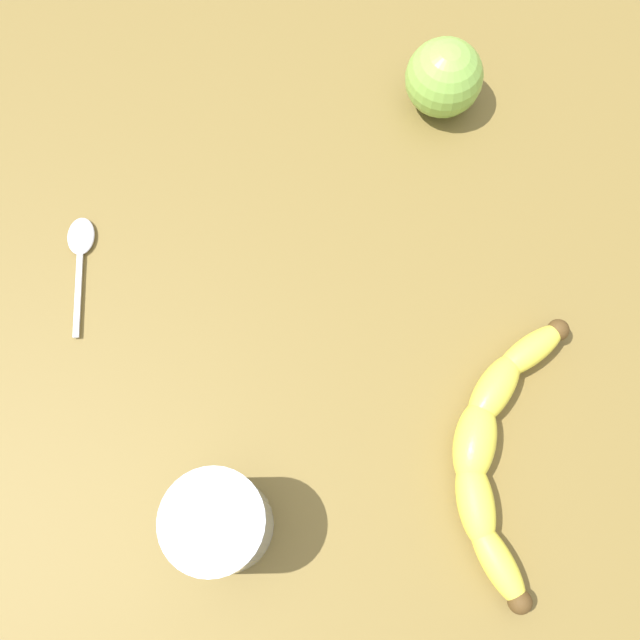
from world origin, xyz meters
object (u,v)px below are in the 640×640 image
(green_apple_fruit, at_px, (444,78))
(teaspoon, at_px, (81,243))
(smoothie_glass, at_px, (221,523))
(banana, at_px, (493,446))

(green_apple_fruit, distance_m, teaspoon, 0.36)
(smoothie_glass, xyz_separation_m, teaspoon, (-0.04, 0.27, -0.04))
(banana, xyz_separation_m, green_apple_fruit, (0.10, 0.31, 0.02))
(smoothie_glass, relative_size, green_apple_fruit, 1.23)
(smoothie_glass, bearing_deg, teaspoon, 98.06)
(smoothie_glass, height_order, teaspoon, smoothie_glass)
(smoothie_glass, height_order, green_apple_fruit, smoothie_glass)
(green_apple_fruit, bearing_deg, teaspoon, -177.43)
(smoothie_glass, distance_m, teaspoon, 0.28)
(banana, distance_m, smoothie_glass, 0.22)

